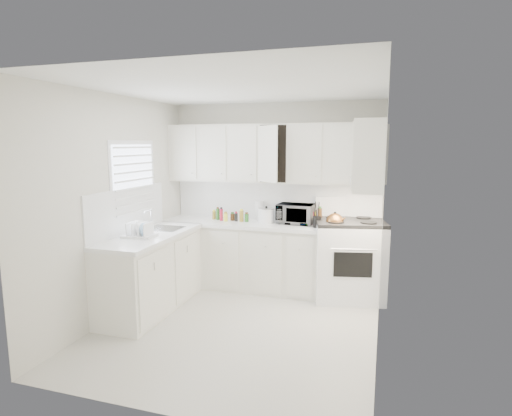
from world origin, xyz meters
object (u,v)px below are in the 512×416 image
at_px(utensil_crock, 317,214).
at_px(stove, 349,249).
at_px(tea_kettle, 335,220).
at_px(microwave, 296,212).
at_px(rice_cooker, 266,214).
at_px(dish_rack, 139,228).

bearing_deg(utensil_crock, stove, 12.86).
bearing_deg(tea_kettle, microwave, 177.40).
bearing_deg(rice_cooker, dish_rack, -139.57).
distance_m(stove, dish_rack, 2.68).
distance_m(tea_kettle, rice_cooker, 0.98).
bearing_deg(stove, dish_rack, -163.68).
relative_size(stove, microwave, 2.75).
bearing_deg(dish_rack, tea_kettle, 22.31).
bearing_deg(microwave, rice_cooker, -170.25).
distance_m(stove, microwave, 0.87).
bearing_deg(tea_kettle, rice_cooker, -170.74).
height_order(tea_kettle, rice_cooker, tea_kettle).
xyz_separation_m(rice_cooker, utensil_crock, (0.72, -0.13, 0.06)).
xyz_separation_m(tea_kettle, rice_cooker, (-0.96, 0.19, -0.00)).
relative_size(stove, rice_cooker, 5.84).
relative_size(microwave, rice_cooker, 2.12).
relative_size(stove, dish_rack, 3.70).
distance_m(rice_cooker, utensil_crock, 0.74).
height_order(stove, microwave, stove).
distance_m(microwave, utensil_crock, 0.37).
bearing_deg(dish_rack, rice_cooker, 42.73).
bearing_deg(microwave, dish_rack, -136.52).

